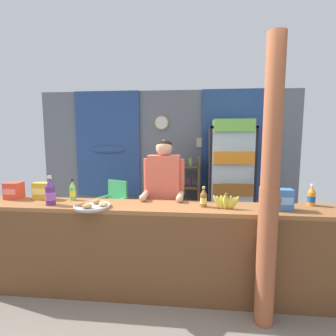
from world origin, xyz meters
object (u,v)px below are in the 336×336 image
object	(u,v)px
plastic_lawn_chair	(113,202)
soda_bottle_orange_soda	(311,196)
timber_post	(269,193)
soda_bottle_grape_soda	(50,193)
snack_box_biscuit	(281,199)
soda_bottle_lime_soda	(73,191)
stall_counter	(149,244)
pastry_tray	(92,206)
banana_bunch	(226,202)
soda_bottle_iced_tea	(204,198)
shopkeeper	(164,191)
snack_box_choco_powder	(42,191)
drink_fridge	(231,170)
snack_box_crackers	(14,190)
bottle_shelf_rack	(187,189)

from	to	relation	value
plastic_lawn_chair	soda_bottle_orange_soda	size ratio (longest dim) A/B	3.84
timber_post	soda_bottle_grape_soda	xyz separation A→B (m)	(-2.11, 0.27, -0.10)
snack_box_biscuit	plastic_lawn_chair	bearing A→B (deg)	140.54
soda_bottle_orange_soda	soda_bottle_lime_soda	distance (m)	2.54
stall_counter	soda_bottle_grape_soda	xyz separation A→B (m)	(-1.04, 0.02, 0.50)
pastry_tray	banana_bunch	size ratio (longest dim) A/B	1.32
soda_bottle_iced_tea	soda_bottle_lime_soda	bearing A→B (deg)	174.87
shopkeeper	soda_bottle_grape_soda	size ratio (longest dim) A/B	5.32
snack_box_choco_powder	snack_box_biscuit	bearing A→B (deg)	-3.97
shopkeeper	snack_box_biscuit	xyz separation A→B (m)	(1.19, -0.45, 0.04)
drink_fridge	snack_box_crackers	xyz separation A→B (m)	(-2.67, -1.91, -0.01)
shopkeeper	soda_bottle_orange_soda	size ratio (longest dim) A/B	7.24
bottle_shelf_rack	shopkeeper	size ratio (longest dim) A/B	0.80
banana_bunch	soda_bottle_grape_soda	bearing A→B (deg)	-178.75
bottle_shelf_rack	soda_bottle_grape_soda	world-z (taller)	bottle_shelf_rack
plastic_lawn_chair	soda_bottle_grape_soda	distance (m)	2.01
stall_counter	bottle_shelf_rack	size ratio (longest dim) A/B	2.95
stall_counter	banana_bunch	world-z (taller)	banana_bunch
plastic_lawn_chair	snack_box_crackers	size ratio (longest dim) A/B	4.62
soda_bottle_orange_soda	snack_box_biscuit	world-z (taller)	soda_bottle_orange_soda
soda_bottle_lime_soda	pastry_tray	world-z (taller)	soda_bottle_lime_soda
shopkeeper	banana_bunch	distance (m)	0.81
stall_counter	soda_bottle_iced_tea	world-z (taller)	soda_bottle_iced_tea
bottle_shelf_rack	banana_bunch	world-z (taller)	bottle_shelf_rack
drink_fridge	shopkeeper	distance (m)	1.90
bottle_shelf_rack	banana_bunch	size ratio (longest dim) A/B	4.72
soda_bottle_grape_soda	soda_bottle_orange_soda	world-z (taller)	soda_bottle_grape_soda
soda_bottle_iced_tea	banana_bunch	world-z (taller)	soda_bottle_iced_tea
bottle_shelf_rack	pastry_tray	distance (m)	2.55
plastic_lawn_chair	banana_bunch	world-z (taller)	banana_bunch
soda_bottle_grape_soda	plastic_lawn_chair	bearing A→B (deg)	88.78
soda_bottle_lime_soda	banana_bunch	distance (m)	1.66
shopkeeper	timber_post	bearing A→B (deg)	-37.88
snack_box_biscuit	banana_bunch	distance (m)	0.52
soda_bottle_lime_soda	snack_box_choco_powder	distance (m)	0.37
soda_bottle_orange_soda	snack_box_crackers	xyz separation A→B (m)	(-3.24, -0.03, -0.00)
soda_bottle_iced_tea	snack_box_choco_powder	world-z (taller)	soda_bottle_iced_tea
soda_bottle_orange_soda	banana_bunch	xyz separation A→B (m)	(-0.88, -0.21, -0.03)
plastic_lawn_chair	banana_bunch	xyz separation A→B (m)	(1.75, -1.88, 0.53)
drink_fridge	soda_bottle_grape_soda	world-z (taller)	drink_fridge
pastry_tray	soda_bottle_iced_tea	bearing A→B (deg)	7.64
soda_bottle_iced_tea	snack_box_crackers	world-z (taller)	soda_bottle_iced_tea
stall_counter	soda_bottle_grape_soda	distance (m)	1.15
soda_bottle_lime_soda	banana_bunch	bearing A→B (deg)	-6.09
banana_bunch	plastic_lawn_chair	bearing A→B (deg)	132.90
bottle_shelf_rack	snack_box_crackers	distance (m)	2.86
soda_bottle_iced_tea	snack_box_choco_powder	xyz separation A→B (m)	(-1.81, 0.14, 0.01)
stall_counter	timber_post	distance (m)	1.26
plastic_lawn_chair	snack_box_choco_powder	world-z (taller)	snack_box_choco_powder
soda_bottle_lime_soda	snack_box_biscuit	bearing A→B (deg)	-4.29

